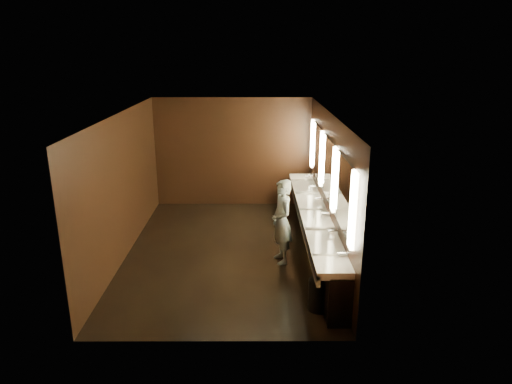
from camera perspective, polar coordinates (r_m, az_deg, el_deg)
floor at (r=9.42m, az=-3.64°, el=-7.41°), size 6.00×6.00×0.00m
ceiling at (r=8.62m, az=-4.00°, el=9.73°), size 4.00×6.00×0.02m
wall_back at (r=11.82m, az=-2.93°, el=4.97°), size 4.00×0.02×2.80m
wall_front at (r=6.11m, az=-5.53°, el=-7.35°), size 4.00×0.02×2.80m
wall_left at (r=9.26m, az=-16.26°, el=0.74°), size 0.02×6.00×2.80m
wall_right at (r=9.01m, az=8.98°, el=0.78°), size 0.02×6.00×2.80m
sink_counter at (r=9.28m, az=7.46°, el=-4.57°), size 0.55×5.40×1.01m
mirror_band at (r=8.92m, az=8.97°, el=2.94°), size 0.06×5.03×1.15m
person at (r=8.68m, az=3.24°, el=-3.71°), size 0.54×0.68×1.64m
trash_bin at (r=7.42m, az=7.84°, el=-12.58°), size 0.37×0.37×0.52m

